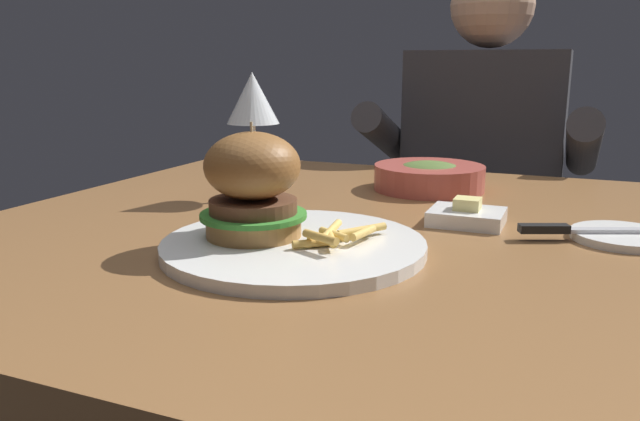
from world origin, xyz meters
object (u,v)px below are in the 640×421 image
at_px(main_plate, 294,246).
at_px(wine_glass, 253,102).
at_px(bread_plate, 624,236).
at_px(table_knife, 584,230).
at_px(butter_dish, 467,216).
at_px(soup_bowl, 429,176).
at_px(burger_sandwich, 253,185).
at_px(diner_person, 479,224).

height_order(main_plate, wine_glass, wine_glass).
xyz_separation_m(bread_plate, table_knife, (-0.05, -0.02, 0.01)).
bearing_deg(main_plate, wine_glass, 127.05).
distance_m(bread_plate, butter_dish, 0.19).
bearing_deg(soup_bowl, burger_sandwich, -104.84).
distance_m(main_plate, bread_plate, 0.40).
relative_size(main_plate, butter_dish, 3.13).
height_order(burger_sandwich, bread_plate, burger_sandwich).
xyz_separation_m(main_plate, table_knife, (0.31, 0.18, 0.01)).
bearing_deg(table_knife, main_plate, -149.69).
xyz_separation_m(butter_dish, diner_person, (-0.08, 0.70, -0.19)).
xyz_separation_m(wine_glass, butter_dish, (0.34, -0.03, -0.14)).
bearing_deg(soup_bowl, table_knife, -43.97).
relative_size(table_knife, butter_dish, 1.94).
bearing_deg(wine_glass, bread_plate, -4.21).
distance_m(table_knife, soup_bowl, 0.34).
xyz_separation_m(bread_plate, diner_person, (-0.27, 0.71, -0.18)).
height_order(main_plate, table_knife, table_knife).
bearing_deg(diner_person, burger_sandwich, -98.17).
xyz_separation_m(bread_plate, soup_bowl, (-0.29, 0.22, 0.02)).
xyz_separation_m(main_plate, burger_sandwich, (-0.05, -0.00, 0.07)).
distance_m(main_plate, diner_person, 0.93).
relative_size(table_knife, diner_person, 0.16).
bearing_deg(table_knife, wine_glass, 173.19).
distance_m(table_knife, butter_dish, 0.15).
bearing_deg(bread_plate, main_plate, -150.62).
xyz_separation_m(main_plate, butter_dish, (0.16, 0.20, 0.00)).
bearing_deg(diner_person, main_plate, -95.02).
bearing_deg(table_knife, burger_sandwich, -153.21).
bearing_deg(wine_glass, diner_person, 68.91).
distance_m(main_plate, table_knife, 0.36).
relative_size(main_plate, table_knife, 1.61).
xyz_separation_m(wine_glass, diner_person, (0.26, 0.67, -0.33)).
height_order(table_knife, diner_person, diner_person).
bearing_deg(butter_dish, diner_person, 96.56).
bearing_deg(butter_dish, bread_plate, -1.74).
bearing_deg(diner_person, table_knife, -72.73).
bearing_deg(burger_sandwich, bread_plate, 26.33).
bearing_deg(bread_plate, diner_person, 110.97).
relative_size(burger_sandwich, butter_dish, 1.37).
height_order(bread_plate, butter_dish, butter_dish).
relative_size(bread_plate, table_knife, 0.66).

